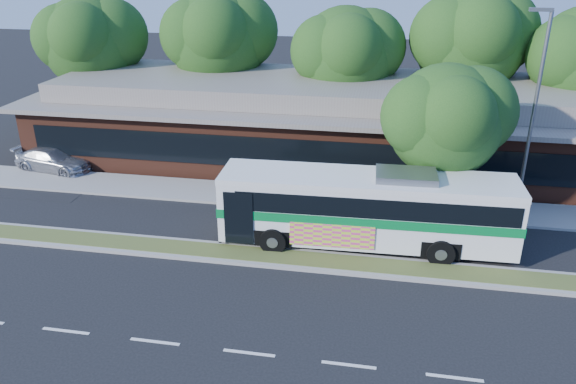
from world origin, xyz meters
name	(u,v)px	position (x,y,z in m)	size (l,w,h in m)	color
ground	(280,268)	(0.00, 0.00, 0.00)	(120.00, 120.00, 0.00)	black
median_strip	(283,258)	(0.00, 0.60, 0.07)	(26.00, 1.10, 0.15)	#465725
sidewalk	(305,198)	(0.00, 6.40, 0.06)	(44.00, 2.60, 0.12)	gray
parking_lot	(15,153)	(-18.00, 10.00, 0.01)	(14.00, 12.00, 0.01)	black
plaza_building	(323,119)	(0.00, 12.99, 2.13)	(33.20, 11.20, 4.45)	#57291B
lamp_post	(533,113)	(9.56, 6.00, 4.90)	(0.93, 0.18, 9.07)	slate
tree_bg_a	(97,40)	(-14.58, 15.14, 5.87)	(6.47, 5.80, 8.63)	black
tree_bg_b	(225,37)	(-6.57, 16.14, 6.14)	(6.69, 6.00, 9.00)	black
tree_bg_c	(353,53)	(1.40, 15.13, 5.59)	(6.24, 5.60, 8.26)	black
tree_bg_d	(478,39)	(8.45, 16.15, 6.42)	(6.91, 6.20, 9.37)	black
transit_bus	(368,204)	(3.10, 2.40, 1.83)	(11.77, 3.00, 3.28)	white
sedan	(53,160)	(-14.07, 7.80, 0.63)	(1.78, 4.37, 1.27)	#ACADB4
sidewalk_tree	(454,118)	(6.35, 5.42, 4.67)	(5.34, 4.79, 6.96)	black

